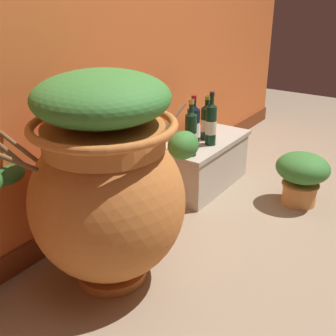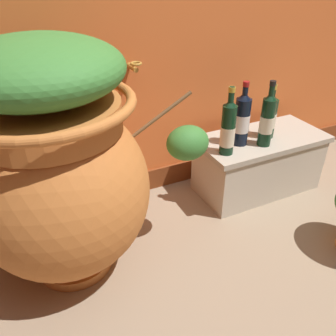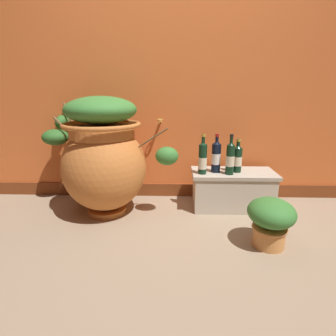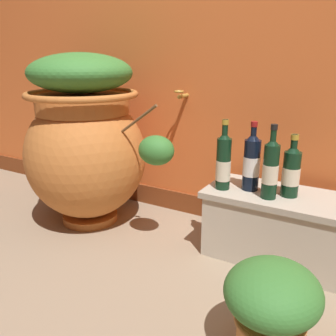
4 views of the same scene
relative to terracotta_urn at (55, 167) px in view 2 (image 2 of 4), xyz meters
name	(u,v)px [view 2 (image 2 of 4)]	position (x,y,z in m)	size (l,w,h in m)	color
ground_plane	(290,336)	(0.63, -0.71, -0.51)	(7.00, 7.00, 0.00)	gray
terracotta_urn	(55,167)	(0.00, 0.00, 0.00)	(1.22, 0.89, 0.99)	#C17033
stone_ledge	(258,161)	(1.11, 0.13, -0.32)	(0.73, 0.36, 0.34)	beige
wine_bottle_left	(269,115)	(1.14, 0.13, -0.04)	(0.08, 0.08, 0.29)	black
wine_bottle_middle	(242,118)	(0.95, 0.12, -0.02)	(0.08, 0.08, 0.34)	black
wine_bottle_right	(228,128)	(0.83, 0.06, -0.03)	(0.07, 0.07, 0.34)	black
wine_bottle_back	(267,119)	(1.06, 0.05, -0.02)	(0.07, 0.07, 0.34)	black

